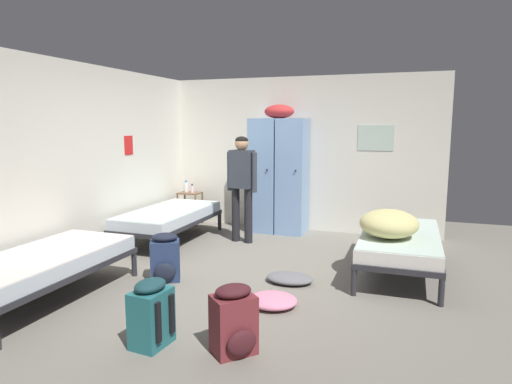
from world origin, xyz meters
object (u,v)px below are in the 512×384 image
object	(u,v)px
backpack_maroon	(234,321)
clothes_pile_grey	(290,278)
backpack_navy	(165,258)
clothes_pile_pink	(273,300)
water_bottle	(186,187)
shelf_unit	(190,205)
lotion_bottle	(192,189)
locker_bank	(279,173)
bed_right	(400,241)
bed_left_front	(43,264)
bed_left_rear	(169,216)
bedding_heap	(389,223)
person_traveler	(242,179)
backpack_teal	(150,314)

from	to	relation	value
backpack_maroon	clothes_pile_grey	bearing A→B (deg)	90.07
backpack_navy	clothes_pile_pink	size ratio (longest dim) A/B	1.13
water_bottle	clothes_pile_pink	size ratio (longest dim) A/B	0.43
shelf_unit	lotion_bottle	bearing A→B (deg)	-29.74
locker_bank	bed_right	size ratio (longest dim) A/B	1.09
bed_left_front	clothes_pile_grey	distance (m)	2.57
locker_bank	backpack_maroon	size ratio (longest dim) A/B	3.76
bed_left_rear	bedding_heap	world-z (taller)	bedding_heap
locker_bank	bed_right	xyz separation A→B (m)	(1.95, -1.50, -0.59)
bed_right	person_traveler	size ratio (longest dim) A/B	1.20
shelf_unit	backpack_maroon	world-z (taller)	shelf_unit
shelf_unit	bed_left_front	distance (m)	3.60
bed_left_rear	backpack_navy	size ratio (longest dim) A/B	3.45
clothes_pile_grey	bed_left_rear	bearing A→B (deg)	152.53
bedding_heap	clothes_pile_pink	size ratio (longest dim) A/B	1.53
bed_right	bed_left_rear	xyz separation A→B (m)	(-3.34, 0.37, 0.00)
backpack_maroon	water_bottle	bearing A→B (deg)	122.53
shelf_unit	water_bottle	size ratio (longest dim) A/B	2.75
shelf_unit	clothes_pile_grey	size ratio (longest dim) A/B	1.08
bed_left_front	lotion_bottle	distance (m)	3.57
water_bottle	backpack_teal	bearing A→B (deg)	-65.54
lotion_bottle	backpack_maroon	distance (m)	4.58
water_bottle	bed_right	bearing A→B (deg)	-22.74
backpack_teal	clothes_pile_grey	size ratio (longest dim) A/B	1.04
bed_right	backpack_teal	bearing A→B (deg)	-125.81
shelf_unit	person_traveler	world-z (taller)	person_traveler
bed_left_rear	clothes_pile_grey	bearing A→B (deg)	-27.47
shelf_unit	bedding_heap	size ratio (longest dim) A/B	0.77
bed_left_rear	backpack_teal	bearing A→B (deg)	-62.31
backpack_teal	person_traveler	bearing A→B (deg)	98.17
bed_right	person_traveler	world-z (taller)	person_traveler
bed_left_rear	water_bottle	world-z (taller)	water_bottle
bed_left_rear	water_bottle	size ratio (longest dim) A/B	9.16
clothes_pile_pink	water_bottle	bearing A→B (deg)	130.26
bed_right	backpack_teal	size ratio (longest dim) A/B	3.45
bed_left_rear	backpack_navy	bearing A→B (deg)	-61.18
water_bottle	backpack_teal	world-z (taller)	water_bottle
backpack_maroon	clothes_pile_grey	distance (m)	1.66
bedding_heap	water_bottle	bearing A→B (deg)	153.11
backpack_navy	backpack_maroon	bearing A→B (deg)	-42.82
bed_right	lotion_bottle	xyz separation A→B (m)	(-3.52, 1.48, 0.26)
backpack_navy	bed_right	bearing A→B (deg)	25.25
water_bottle	lotion_bottle	size ratio (longest dim) A/B	1.30
clothes_pile_grey	shelf_unit	bearing A→B (deg)	136.86
backpack_navy	backpack_maroon	distance (m)	1.84
bed_left_rear	clothes_pile_grey	xyz separation A→B (m)	(2.19, -1.14, -0.33)
locker_bank	backpack_maroon	world-z (taller)	locker_bank
water_bottle	backpack_navy	distance (m)	2.98
backpack_maroon	backpack_teal	bearing A→B (deg)	-171.70
lotion_bottle	backpack_maroon	world-z (taller)	lotion_bottle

